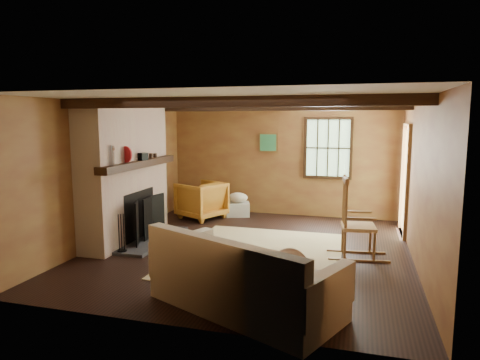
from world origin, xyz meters
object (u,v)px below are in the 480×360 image
(rocking_chair, at_px, (355,224))
(laundry_basket, at_px, (238,209))
(sofa, at_px, (242,283))
(armchair, at_px, (201,200))
(fireplace, at_px, (127,178))

(rocking_chair, relative_size, laundry_basket, 2.51)
(sofa, bearing_deg, armchair, 140.97)
(fireplace, height_order, armchair, fireplace)
(fireplace, bearing_deg, armchair, 70.72)
(rocking_chair, bearing_deg, sofa, 145.58)
(armchair, bearing_deg, fireplace, 6.84)
(fireplace, height_order, sofa, fireplace)
(sofa, relative_size, armchair, 2.73)
(fireplace, distance_m, sofa, 3.57)
(armchair, bearing_deg, rocking_chair, 86.64)
(rocking_chair, relative_size, armchair, 1.44)
(rocking_chair, height_order, laundry_basket, rocking_chair)
(sofa, xyz_separation_m, laundry_basket, (-1.35, 4.50, -0.16))
(laundry_basket, distance_m, armchair, 0.84)
(fireplace, bearing_deg, laundry_basket, 59.60)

